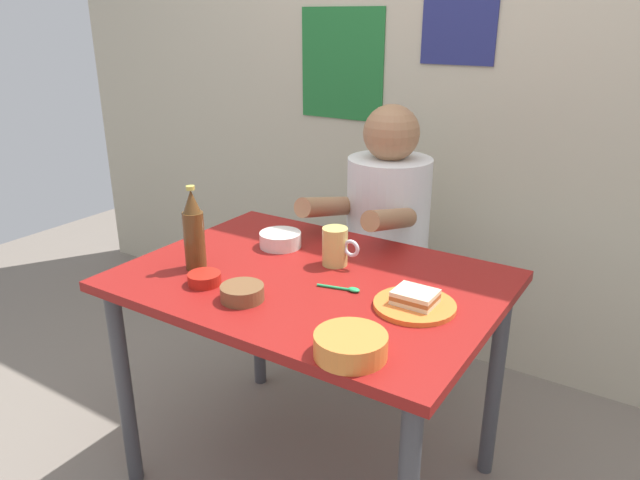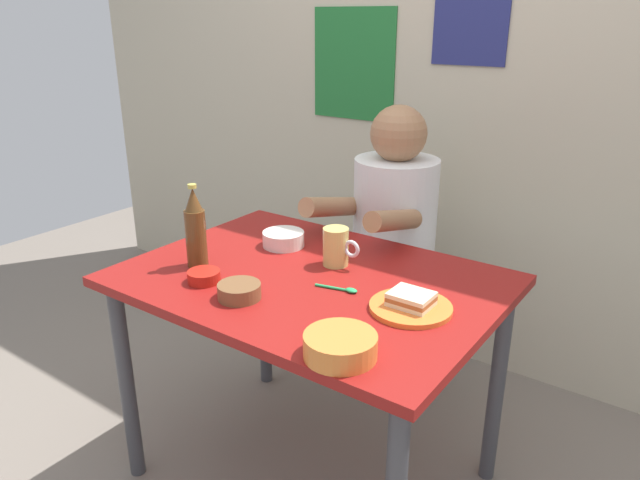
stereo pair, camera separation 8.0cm
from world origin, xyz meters
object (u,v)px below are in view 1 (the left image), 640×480
Objects in this scene: stool at (384,307)px; person_seated at (387,211)px; dining_table at (311,304)px; beer_bottle at (194,232)px; sandwich at (415,297)px; plate_orange at (415,305)px; beer_mug at (336,246)px; rice_bowl_white at (280,239)px.

person_seated is at bearing -90.00° from stool.
dining_table is 0.70m from stool.
beer_bottle reaches higher than dining_table.
beer_bottle is (-0.33, -0.14, 0.21)m from dining_table.
person_seated is at bearing 122.34° from sandwich.
stool is at bearing 121.89° from plate_orange.
stool is at bearing 70.58° from beer_bottle.
person_seated reaches higher than beer_bottle.
person_seated is 5.71× the size of beer_mug.
dining_table is 0.63m from person_seated.
beer_mug is 0.43m from beer_bottle.
beer_bottle is at bearing -157.23° from dining_table.
rice_bowl_white reaches higher than dining_table.
beer_bottle is 0.32m from rice_bowl_white.
stool is at bearing 95.44° from dining_table.
person_seated is 6.54× the size of sandwich.
dining_table is at bearing -33.77° from rice_bowl_white.
person_seated is 0.76m from sandwich.
beer_bottle is (-0.68, -0.12, 0.09)m from sandwich.
rice_bowl_white is at bearing 172.48° from beer_mug.
stool is at bearing 98.28° from beer_mug.
person_seated is 0.51m from beer_mug.
sandwich reaches higher than stool.
plate_orange is at bearing -16.56° from rice_bowl_white.
rice_bowl_white is at bearing 163.44° from plate_orange.
beer_bottle is (-0.27, -0.77, 0.51)m from stool.
dining_table is at bearing 176.63° from plate_orange.
rice_bowl_white is (0.11, 0.29, -0.09)m from beer_bottle.
rice_bowl_white is (-0.57, 0.17, 0.02)m from plate_orange.
sandwich is 0.42× the size of beer_bottle.
person_seated is at bearing 98.47° from beer_mug.
beer_bottle reaches higher than sandwich.
person_seated is 5.14× the size of rice_bowl_white.
person_seated is (0.00, -0.01, 0.42)m from stool.
beer_bottle is at bearing -143.51° from beer_mug.
rice_bowl_white is at bearing 146.23° from dining_table.
plate_orange is at bearing 9.96° from beer_bottle.
beer_bottle reaches higher than beer_mug.
person_seated is 0.76m from plate_orange.
dining_table is at bearing -84.46° from person_seated.
rice_bowl_white is (-0.16, -0.47, 0.00)m from person_seated.
beer_mug is 0.90× the size of rice_bowl_white.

